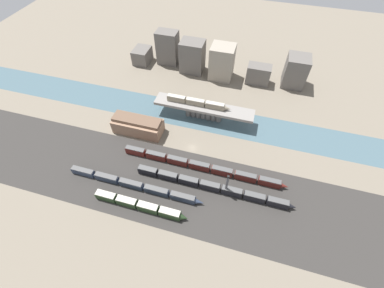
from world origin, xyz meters
TOP-DOWN VIEW (x-y plane):
  - ground_plane at (0.00, 0.00)m, footprint 400.00×400.00m
  - railbed_yard at (0.00, -24.00)m, footprint 280.00×42.00m
  - river_water at (0.00, 23.50)m, footprint 320.00×20.68m
  - bridge at (0.00, 23.50)m, footprint 55.68×9.49m
  - train_on_bridge at (-3.49, 23.50)m, footprint 35.95×2.77m
  - train_yard_near at (-12.62, -38.33)m, footprint 42.23×3.18m
  - train_yard_mid at (-19.38, -29.56)m, footprint 65.00×2.66m
  - train_yard_far at (15.34, -20.81)m, footprint 73.18×2.84m
  - train_yard_outer at (7.90, -11.36)m, footprint 80.57×2.65m
  - warehouse_building at (-31.43, 3.71)m, footprint 26.54×10.70m
  - signal_tower at (21.64, -21.02)m, footprint 1.04×1.04m
  - city_block_far_left at (-55.69, 67.09)m, footprint 10.68×13.62m
  - city_block_left at (-37.73, 71.50)m, footprint 14.27×9.74m
  - city_block_center at (-18.84, 66.74)m, footprint 15.31×12.20m
  - city_block_right at (1.47, 64.81)m, footprint 14.83×13.47m
  - city_block_far_right at (25.59, 65.42)m, footprint 14.76×8.83m
  - city_block_tall at (47.61, 69.76)m, footprint 13.52×13.72m

SIDE VIEW (x-z plane):
  - ground_plane at x=0.00m, z-range 0.00..0.00m
  - river_water at x=0.00m, z-range 0.00..0.01m
  - railbed_yard at x=0.00m, z-range 0.00..0.01m
  - train_yard_mid at x=-19.38m, z-range -0.03..3.64m
  - train_yard_near at x=-12.62m, z-range -0.04..4.06m
  - train_yard_far at x=15.34m, z-range -0.03..4.09m
  - train_yard_outer at x=7.90m, z-range -0.03..4.16m
  - warehouse_building at x=-31.43m, z-range -0.23..9.09m
  - city_block_far_left at x=-55.69m, z-range 0.00..9.89m
  - city_block_far_right at x=25.59m, z-range 0.00..12.18m
  - bridge at x=0.00m, z-range 1.98..10.84m
  - signal_tower at x=21.64m, z-range -0.20..13.67m
  - city_block_tall at x=47.61m, z-range 0.00..19.46m
  - city_block_center at x=-18.84m, z-range 0.00..21.03m
  - train_on_bridge at x=-3.49m, z-range 8.81..12.27m
  - city_block_right at x=1.47m, z-range 0.00..21.93m
  - city_block_left at x=-37.73m, z-range 0.00..22.60m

